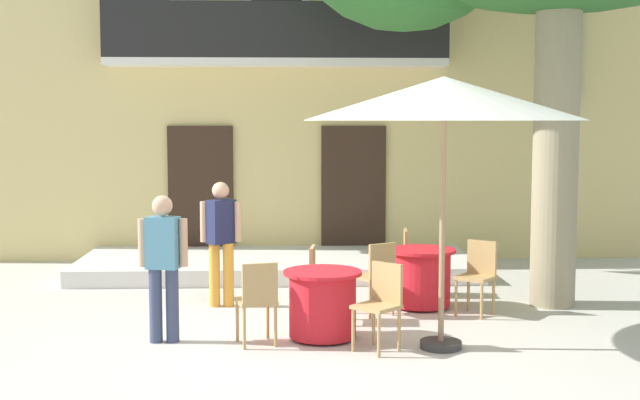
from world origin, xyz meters
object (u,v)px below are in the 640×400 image
at_px(cafe_chair_near_tree_1, 258,297).
at_px(cafe_table_middle, 421,277).
at_px(pedestrian_mid_plaza, 221,237).
at_px(cafe_umbrella, 444,100).
at_px(pedestrian_near_entrance, 163,260).
at_px(cafe_chair_near_tree_0, 321,279).
at_px(cafe_table_near_tree, 323,304).
at_px(cafe_chair_middle_1, 478,272).
at_px(cafe_chair_near_tree_2, 381,300).
at_px(cafe_chair_middle_0, 377,273).
at_px(cafe_chair_middle_2, 413,257).

distance_m(cafe_chair_near_tree_1, cafe_table_middle, 2.72).
distance_m(cafe_chair_near_tree_1, pedestrian_mid_plaza, 2.07).
distance_m(cafe_table_middle, cafe_umbrella, 2.96).
bearing_deg(pedestrian_near_entrance, cafe_chair_near_tree_0, 25.23).
xyz_separation_m(cafe_table_near_tree, cafe_umbrella, (1.23, -0.44, 2.22)).
height_order(cafe_table_middle, cafe_umbrella, cafe_umbrella).
distance_m(cafe_table_near_tree, pedestrian_mid_plaza, 2.16).
height_order(cafe_chair_middle_1, pedestrian_near_entrance, pedestrian_near_entrance).
bearing_deg(pedestrian_mid_plaza, cafe_chair_near_tree_2, -50.01).
distance_m(cafe_chair_middle_0, cafe_umbrella, 2.63).
height_order(cafe_chair_near_tree_0, cafe_chair_middle_0, same).
relative_size(cafe_chair_middle_0, pedestrian_mid_plaza, 0.56).
relative_size(cafe_table_near_tree, cafe_table_middle, 1.00).
bearing_deg(pedestrian_mid_plaza, cafe_chair_near_tree_1, -75.01).
height_order(cafe_chair_middle_2, cafe_umbrella, cafe_umbrella).
bearing_deg(pedestrian_near_entrance, cafe_table_near_tree, 2.17).
xyz_separation_m(cafe_chair_middle_1, cafe_umbrella, (-0.74, -1.56, 2.08)).
distance_m(cafe_chair_near_tree_2, pedestrian_near_entrance, 2.37).
height_order(cafe_chair_near_tree_1, cafe_chair_near_tree_2, same).
distance_m(cafe_table_near_tree, cafe_chair_middle_1, 2.27).
height_order(cafe_chair_near_tree_0, cafe_umbrella, cafe_umbrella).
xyz_separation_m(cafe_chair_near_tree_1, cafe_chair_middle_0, (1.42, 1.36, 0.00)).
bearing_deg(cafe_chair_near_tree_2, cafe_chair_middle_2, 74.65).
xyz_separation_m(cafe_chair_middle_0, cafe_chair_middle_1, (1.25, 0.03, 0.00)).
bearing_deg(cafe_chair_middle_1, cafe_chair_middle_2, 118.64).
bearing_deg(cafe_table_middle, cafe_chair_near_tree_2, -110.64).
height_order(cafe_chair_middle_0, cafe_chair_middle_2, same).
bearing_deg(pedestrian_near_entrance, pedestrian_mid_plaza, 74.40).
xyz_separation_m(cafe_chair_middle_0, pedestrian_near_entrance, (-2.44, -1.15, 0.37)).
bearing_deg(cafe_chair_near_tree_1, cafe_chair_middle_1, 27.40).
distance_m(cafe_table_middle, cafe_chair_middle_2, 0.77).
bearing_deg(cafe_umbrella, cafe_chair_near_tree_2, -177.40).
height_order(cafe_chair_near_tree_1, pedestrian_near_entrance, pedestrian_near_entrance).
bearing_deg(cafe_table_middle, cafe_chair_near_tree_1, -138.72).
distance_m(cafe_chair_near_tree_0, cafe_chair_middle_1, 1.99).
distance_m(cafe_chair_near_tree_0, cafe_chair_near_tree_1, 1.25).
distance_m(cafe_chair_middle_1, cafe_umbrella, 2.70).
bearing_deg(pedestrian_near_entrance, cafe_table_middle, 27.39).
height_order(cafe_chair_middle_0, pedestrian_near_entrance, pedestrian_near_entrance).
distance_m(cafe_table_middle, cafe_chair_middle_0, 0.77).
bearing_deg(cafe_chair_near_tree_2, cafe_table_middle, 69.36).
bearing_deg(cafe_table_near_tree, cafe_chair_near_tree_0, 88.74).
relative_size(cafe_chair_near_tree_2, cafe_chair_middle_1, 1.00).
bearing_deg(cafe_chair_middle_0, cafe_table_middle, 34.99).
bearing_deg(cafe_chair_middle_2, cafe_chair_middle_1, -61.36).
distance_m(cafe_chair_middle_0, cafe_chair_middle_2, 1.34).
xyz_separation_m(cafe_table_near_tree, cafe_chair_middle_1, (1.97, 1.12, 0.14)).
relative_size(cafe_chair_near_tree_1, cafe_chair_middle_2, 1.00).
bearing_deg(cafe_chair_near_tree_2, cafe_chair_middle_1, 48.86).
bearing_deg(cafe_chair_middle_2, cafe_chair_near_tree_1, -128.77).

